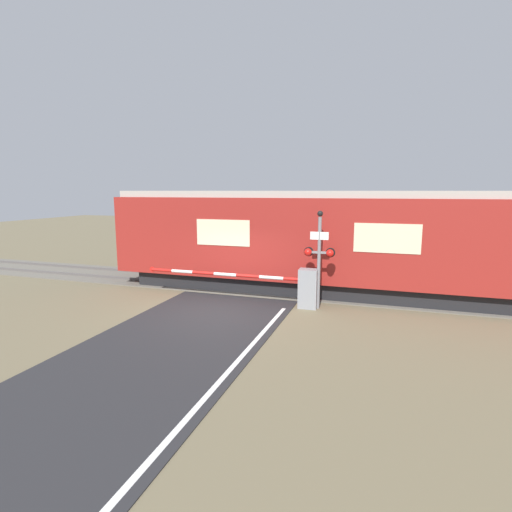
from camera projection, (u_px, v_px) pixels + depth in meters
name	position (u px, v px, depth m)	size (l,w,h in m)	color
ground_plane	(217.00, 312.00, 12.53)	(80.00, 80.00, 0.00)	#6B6047
track_bed	(254.00, 285.00, 15.99)	(36.00, 3.20, 0.13)	#666056
train	(387.00, 243.00, 14.15)	(20.44, 3.17, 3.77)	black
crossing_barrier	(293.00, 286.00, 13.05)	(6.20, 0.44, 1.28)	gray
signal_post	(319.00, 254.00, 12.66)	(1.00, 0.26, 3.16)	gray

